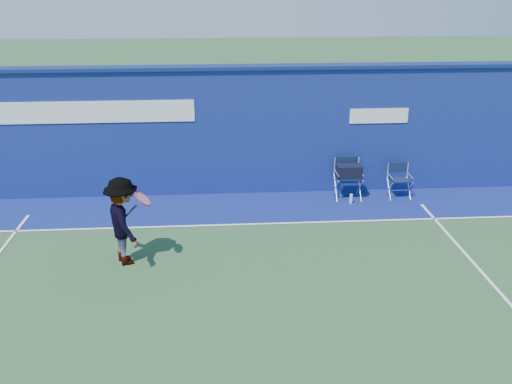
{
  "coord_description": "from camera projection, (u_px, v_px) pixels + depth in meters",
  "views": [
    {
      "loc": [
        -0.16,
        -7.35,
        5.03
      ],
      "look_at": [
        0.51,
        2.6,
        1.0
      ],
      "focal_mm": 38.0,
      "sensor_mm": 36.0,
      "label": 1
    }
  ],
  "objects": [
    {
      "name": "directors_chair_right",
      "position": [
        399.0,
        187.0,
        13.03
      ],
      "size": [
        0.49,
        0.44,
        0.82
      ],
      "color": "silver",
      "rests_on": "ground"
    },
    {
      "name": "out_of_bounds_strip",
      "position": [
        229.0,
        208.0,
        12.48
      ],
      "size": [
        24.0,
        1.8,
        0.01
      ],
      "primitive_type": "cube",
      "color": "navy",
      "rests_on": "ground"
    },
    {
      "name": "directors_chair_left",
      "position": [
        348.0,
        182.0,
        12.93
      ],
      "size": [
        0.58,
        0.54,
        0.98
      ],
      "color": "silver",
      "rests_on": "ground"
    },
    {
      "name": "ground",
      "position": [
        235.0,
        311.0,
        8.69
      ],
      "size": [
        80.0,
        80.0,
        0.0
      ],
      "primitive_type": "plane",
      "color": "#2B512D",
      "rests_on": "ground"
    },
    {
      "name": "tennis_player",
      "position": [
        123.0,
        221.0,
        9.87
      ],
      "size": [
        1.06,
        1.24,
        1.67
      ],
      "color": "#EA4738",
      "rests_on": "ground"
    },
    {
      "name": "court_lines",
      "position": [
        234.0,
        290.0,
        9.24
      ],
      "size": [
        24.0,
        12.0,
        0.01
      ],
      "color": "white",
      "rests_on": "out_of_bounds_strip"
    },
    {
      "name": "stadium_wall",
      "position": [
        227.0,
        131.0,
        12.92
      ],
      "size": [
        24.0,
        0.5,
        3.08
      ],
      "color": "navy",
      "rests_on": "ground"
    },
    {
      "name": "water_bottle",
      "position": [
        351.0,
        199.0,
        12.72
      ],
      "size": [
        0.07,
        0.07,
        0.23
      ],
      "primitive_type": "cylinder",
      "color": "white",
      "rests_on": "ground"
    }
  ]
}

